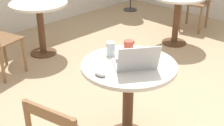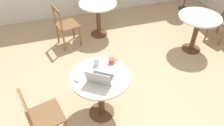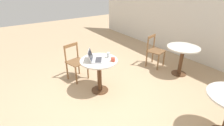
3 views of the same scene
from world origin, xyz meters
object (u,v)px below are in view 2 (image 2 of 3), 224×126
at_px(cafe_table_near, 101,85).
at_px(mouse, 76,79).
at_px(cafe_table_far, 98,10).
at_px(mug, 112,61).
at_px(chair_far_left, 65,26).
at_px(cafe_table_mid, 198,24).
at_px(laptop, 101,78).
at_px(chair_near_left, 42,118).
at_px(drinking_glass, 97,62).

distance_m(cafe_table_near, mouse, 0.34).
bearing_deg(cafe_table_far, mug, -98.80).
xyz_separation_m(cafe_table_far, chair_far_left, (-0.71, -0.19, -0.13)).
xyz_separation_m(cafe_table_mid, laptop, (-2.12, -1.04, 0.21)).
distance_m(chair_near_left, mug, 1.11).
distance_m(chair_far_left, drinking_glass, 1.69).
relative_size(cafe_table_near, cafe_table_mid, 1.00).
distance_m(chair_far_left, mug, 1.75).
height_order(chair_near_left, drinking_glass, chair_near_left).
distance_m(cafe_table_near, cafe_table_mid, 2.32).
xyz_separation_m(chair_near_left, drinking_glass, (0.79, 0.41, 0.35)).
xyz_separation_m(chair_near_left, mug, (0.98, 0.38, 0.33)).
bearing_deg(laptop, cafe_table_mid, 26.08).
height_order(cafe_table_near, chair_far_left, chair_far_left).
xyz_separation_m(cafe_table_near, cafe_table_mid, (2.11, 0.96, 0.00)).
distance_m(cafe_table_near, cafe_table_far, 2.11).
xyz_separation_m(cafe_table_near, drinking_glass, (0.02, 0.22, 0.22)).
distance_m(cafe_table_near, chair_far_left, 1.88).
bearing_deg(mouse, cafe_table_far, 68.67).
bearing_deg(chair_near_left, cafe_table_far, 60.35).
bearing_deg(laptop, drinking_glass, 84.88).
bearing_deg(mug, drinking_glass, 173.33).
bearing_deg(cafe_table_near, chair_far_left, 96.33).
relative_size(cafe_table_mid, drinking_glass, 6.72).
bearing_deg(chair_far_left, mug, -75.83).
bearing_deg(cafe_table_near, drinking_glass, 85.72).
bearing_deg(laptop, cafe_table_near, 82.43).
height_order(cafe_table_near, cafe_table_far, same).
bearing_deg(cafe_table_far, cafe_table_mid, -33.92).
bearing_deg(chair_far_left, cafe_table_near, -83.67).
bearing_deg(mug, laptop, -129.48).
relative_size(laptop, mouse, 4.18).
bearing_deg(chair_near_left, drinking_glass, 27.31).
bearing_deg(laptop, mouse, 161.40).
bearing_deg(chair_far_left, cafe_table_far, 14.68).
distance_m(cafe_table_mid, chair_near_left, 3.10).
height_order(chair_near_left, mug, chair_near_left).
distance_m(cafe_table_mid, drinking_glass, 2.23).
bearing_deg(chair_far_left, mouse, -92.63).
distance_m(mouse, drinking_glass, 0.37).
relative_size(chair_near_left, drinking_glass, 7.50).
height_order(cafe_table_near, chair_near_left, chair_near_left).
bearing_deg(mug, chair_near_left, -158.72).
distance_m(chair_near_left, laptop, 0.84).
xyz_separation_m(cafe_table_near, mug, (0.21, 0.20, 0.20)).
height_order(cafe_table_near, drinking_glass, drinking_glass).
xyz_separation_m(chair_near_left, mouse, (0.48, 0.21, 0.31)).
distance_m(cafe_table_mid, mug, 2.05).
bearing_deg(cafe_table_mid, laptop, -153.92).
relative_size(chair_near_left, mouse, 8.50).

